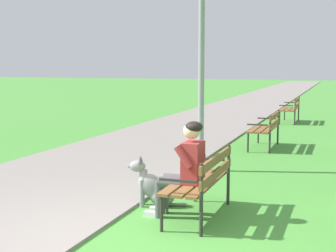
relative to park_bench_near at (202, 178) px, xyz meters
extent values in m
plane|color=#478E38|center=(-0.62, -1.28, -0.51)|extent=(120.00, 120.00, 0.00)
cube|color=gray|center=(-2.77, 22.72, -0.49)|extent=(3.59, 60.00, 0.04)
cube|color=brown|center=(-0.27, 0.00, -0.06)|extent=(0.14, 1.50, 0.04)
cube|color=brown|center=(-0.10, 0.00, -0.06)|extent=(0.14, 1.50, 0.04)
cube|color=brown|center=(0.08, 0.00, -0.06)|extent=(0.14, 1.50, 0.04)
cube|color=brown|center=(0.18, 0.00, 0.08)|extent=(0.04, 1.50, 0.11)
cube|color=brown|center=(0.18, 0.00, 0.26)|extent=(0.04, 1.50, 0.11)
cylinder|color=#2D2B28|center=(-0.30, 0.69, -0.29)|extent=(0.04, 0.04, 0.45)
cylinder|color=#2D2B28|center=(0.18, 0.69, -0.09)|extent=(0.04, 0.04, 0.85)
cube|color=#2D2B28|center=(-0.10, 0.69, 0.12)|extent=(0.45, 0.04, 0.03)
cylinder|color=#2D2B28|center=(-0.30, -0.69, -0.29)|extent=(0.04, 0.04, 0.45)
cylinder|color=#2D2B28|center=(0.18, -0.69, -0.09)|extent=(0.04, 0.04, 0.85)
cube|color=#2D2B28|center=(-0.10, -0.69, 0.12)|extent=(0.45, 0.04, 0.03)
cube|color=brown|center=(-0.30, 5.61, -0.06)|extent=(0.14, 1.50, 0.04)
cube|color=brown|center=(-0.13, 5.61, -0.06)|extent=(0.14, 1.50, 0.04)
cube|color=brown|center=(0.05, 5.61, -0.06)|extent=(0.14, 1.50, 0.04)
cube|color=brown|center=(0.15, 5.61, 0.08)|extent=(0.04, 1.50, 0.11)
cube|color=brown|center=(0.15, 5.61, 0.26)|extent=(0.04, 1.50, 0.11)
cylinder|color=#2D2B28|center=(-0.33, 6.30, -0.29)|extent=(0.04, 0.04, 0.45)
cylinder|color=#2D2B28|center=(0.15, 6.30, -0.09)|extent=(0.04, 0.04, 0.85)
cube|color=#2D2B28|center=(-0.13, 6.30, 0.12)|extent=(0.45, 0.04, 0.03)
cylinder|color=#2D2B28|center=(-0.33, 4.92, -0.29)|extent=(0.04, 0.04, 0.45)
cylinder|color=#2D2B28|center=(0.15, 4.92, -0.09)|extent=(0.04, 0.04, 0.85)
cube|color=#2D2B28|center=(-0.13, 4.92, 0.12)|extent=(0.45, 0.04, 0.03)
cube|color=brown|center=(-0.28, 11.10, -0.06)|extent=(0.14, 1.50, 0.04)
cube|color=brown|center=(-0.11, 11.10, -0.06)|extent=(0.14, 1.50, 0.04)
cube|color=brown|center=(0.07, 11.10, -0.06)|extent=(0.14, 1.50, 0.04)
cube|color=brown|center=(0.17, 11.10, 0.08)|extent=(0.04, 1.50, 0.11)
cube|color=brown|center=(0.17, 11.10, 0.26)|extent=(0.04, 1.50, 0.11)
cylinder|color=#2D2B28|center=(-0.31, 11.79, -0.29)|extent=(0.04, 0.04, 0.45)
cylinder|color=#2D2B28|center=(0.17, 11.79, -0.09)|extent=(0.04, 0.04, 0.85)
cube|color=#2D2B28|center=(-0.11, 11.79, 0.12)|extent=(0.45, 0.04, 0.03)
cylinder|color=#2D2B28|center=(-0.31, 10.41, -0.29)|extent=(0.04, 0.04, 0.45)
cylinder|color=#2D2B28|center=(0.17, 10.41, -0.09)|extent=(0.04, 0.04, 0.85)
cube|color=#2D2B28|center=(-0.11, 10.41, 0.12)|extent=(0.45, 0.04, 0.03)
cylinder|color=#4C4C51|center=(-0.31, 0.01, -0.04)|extent=(0.42, 0.14, 0.14)
cylinder|color=#4C4C51|center=(-0.52, 0.01, -0.28)|extent=(0.11, 0.11, 0.47)
cube|color=silver|center=(-0.60, 0.01, -0.48)|extent=(0.24, 0.09, 0.07)
cylinder|color=#4C4C51|center=(-0.31, -0.19, -0.04)|extent=(0.42, 0.14, 0.14)
cylinder|color=#4C4C51|center=(-0.52, -0.19, -0.28)|extent=(0.11, 0.11, 0.47)
cube|color=silver|center=(-0.60, -0.19, -0.48)|extent=(0.24, 0.09, 0.07)
cube|color=maroon|center=(-0.10, -0.09, 0.22)|extent=(0.22, 0.36, 0.52)
cylinder|color=maroon|center=(-0.16, 0.11, 0.32)|extent=(0.25, 0.09, 0.30)
cylinder|color=maroon|center=(-0.16, -0.29, 0.32)|extent=(0.25, 0.09, 0.30)
sphere|color=beige|center=(-0.12, -0.09, 0.62)|extent=(0.21, 0.21, 0.21)
ellipsoid|color=black|center=(-0.09, -0.09, 0.67)|extent=(0.22, 0.23, 0.14)
ellipsoid|color=gray|center=(-0.66, 0.30, -0.35)|extent=(0.43, 0.37, 0.32)
ellipsoid|color=gray|center=(-0.80, 0.26, -0.23)|extent=(0.54, 0.35, 0.48)
ellipsoid|color=#595959|center=(-0.76, 0.28, -0.19)|extent=(0.39, 0.28, 0.27)
cylinder|color=gray|center=(-0.95, 0.28, -0.32)|extent=(0.06, 0.06, 0.38)
cylinder|color=gray|center=(-0.91, 0.17, -0.32)|extent=(0.06, 0.06, 0.38)
cylinder|color=gray|center=(-0.91, 0.23, -0.08)|extent=(0.15, 0.19, 0.19)
ellipsoid|color=gray|center=(-0.99, 0.21, 0.05)|extent=(0.25, 0.20, 0.16)
cone|color=#595959|center=(-1.08, 0.18, 0.04)|extent=(0.12, 0.11, 0.09)
cone|color=#595959|center=(-0.96, 0.26, 0.15)|extent=(0.06, 0.06, 0.09)
cone|color=#595959|center=(-0.93, 0.18, 0.15)|extent=(0.06, 0.06, 0.09)
cylinder|color=gray|center=(-0.47, 0.36, -0.49)|extent=(0.28, 0.12, 0.04)
cylinder|color=gray|center=(-0.79, 2.71, -0.36)|extent=(0.20, 0.20, 0.30)
cylinder|color=gray|center=(-0.79, 2.71, 1.45)|extent=(0.11, 0.11, 3.93)
camera|label=1|loc=(1.66, -5.94, 1.44)|focal=52.84mm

